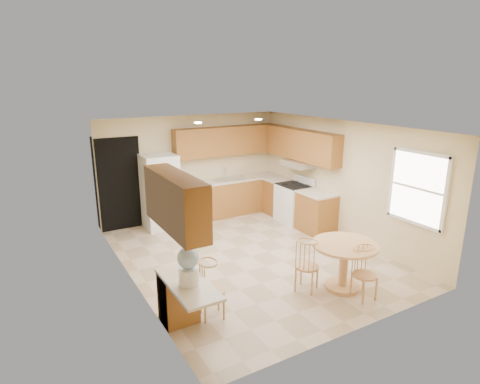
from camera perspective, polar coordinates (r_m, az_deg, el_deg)
floor at (r=7.87m, az=1.55°, el=-9.10°), size 5.50×5.50×0.00m
ceiling at (r=7.19m, az=1.69°, el=9.30°), size 4.50×5.50×0.02m
wall_back at (r=9.81m, az=-6.84°, el=3.52°), size 4.50×0.02×2.50m
wall_front at (r=5.42m, az=17.14°, el=-7.27°), size 4.50×0.02×2.50m
wall_left at (r=6.59m, az=-15.32°, el=-3.01°), size 0.02×5.50×2.50m
wall_right at (r=8.79m, az=14.23°, el=1.71°), size 0.02×5.50×2.50m
doorway at (r=9.32m, az=-16.68°, el=1.04°), size 0.90×0.02×2.10m
base_cab_back at (r=10.12m, az=-1.46°, el=-0.76°), size 2.75×0.60×0.87m
counter_back at (r=10.00m, az=-1.48°, el=1.74°), size 2.75×0.63×0.04m
base_cab_right_a at (r=10.18m, az=5.47°, el=-0.72°), size 0.60×0.59×0.87m
counter_right_a at (r=10.06m, az=5.54°, el=1.76°), size 0.63×0.59×0.04m
base_cab_right_b at (r=9.09m, az=10.78°, el=-2.96°), size 0.60×0.80×0.87m
counter_right_b at (r=8.96m, az=10.92°, el=-0.20°), size 0.63×0.80×0.04m
upper_cab_back at (r=9.93m, az=-1.89°, el=7.29°), size 2.75×0.33×0.70m
upper_cab_right at (r=9.45m, az=8.64°, el=6.69°), size 0.33×2.42×0.70m
upper_cab_left at (r=5.00m, az=-9.17°, el=-1.39°), size 0.33×1.40×0.70m
sink at (r=9.98m, az=-1.60°, el=1.85°), size 0.78×0.44×0.01m
range_hood at (r=9.45m, az=8.24°, el=4.06°), size 0.50×0.76×0.14m
desk_pedestal at (r=5.86m, az=-8.74°, el=-14.61°), size 0.48×0.42×0.72m
desk_top at (r=5.36m, az=-7.39°, el=-12.84°), size 0.50×1.20×0.04m
window at (r=7.54m, az=23.97°, el=0.51°), size 0.06×1.12×1.30m
can_light_a at (r=8.02m, az=-5.98°, el=9.77°), size 0.14×0.14×0.02m
can_light_b at (r=8.68m, az=2.61°, el=10.29°), size 0.14×0.14×0.02m
refrigerator at (r=9.26m, az=-11.29°, el=0.04°), size 0.75×0.73×1.70m
stove at (r=9.64m, az=7.67°, el=-1.53°), size 0.65×0.76×1.09m
dining_table at (r=6.75m, az=14.57°, el=-9.25°), size 1.06×1.06×0.78m
chair_table_a at (r=6.51m, az=10.02°, el=-9.76°), size 0.38×0.49×0.87m
chair_table_b at (r=6.49m, az=17.90°, el=-10.58°), size 0.37×0.37×0.84m
chair_desk at (r=5.76m, az=-3.69°, el=-13.19°), size 0.38×0.49×0.86m
water_crock at (r=5.21m, az=-7.36°, el=-10.26°), size 0.28×0.28×0.58m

